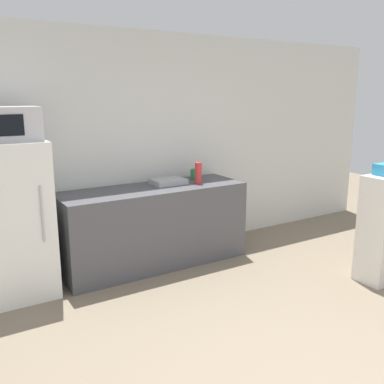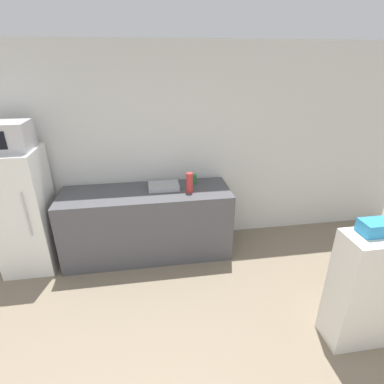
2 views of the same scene
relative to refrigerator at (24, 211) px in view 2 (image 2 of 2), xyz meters
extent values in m
cube|color=silver|center=(1.20, 0.41, 0.55)|extent=(8.00, 0.06, 2.60)
cube|color=white|center=(0.00, 0.00, 0.00)|extent=(0.57, 0.61, 1.49)
cylinder|color=#B7B7BC|center=(0.16, -0.32, 0.11)|extent=(0.02, 0.02, 0.52)
cube|color=#BCBCC1|center=(0.00, 0.00, 0.90)|extent=(0.51, 0.38, 0.30)
cube|color=#4C4C51|center=(1.43, 0.02, -0.30)|extent=(2.10, 0.68, 0.89)
cube|color=#9EA3A8|center=(1.66, 0.09, 0.18)|extent=(0.38, 0.27, 0.06)
cylinder|color=red|center=(1.96, -0.07, 0.27)|extent=(0.08, 0.08, 0.25)
cylinder|color=#2D7F42|center=(2.06, 0.19, 0.21)|extent=(0.07, 0.07, 0.12)
cube|color=white|center=(3.42, -1.62, -0.19)|extent=(0.85, 0.32, 1.11)
cube|color=#2D8EC6|center=(3.23, -1.58, 0.42)|extent=(0.23, 0.16, 0.11)
camera|label=1|loc=(-0.63, -4.14, 1.16)|focal=40.00mm
camera|label=2|loc=(1.48, -3.38, 1.66)|focal=28.00mm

